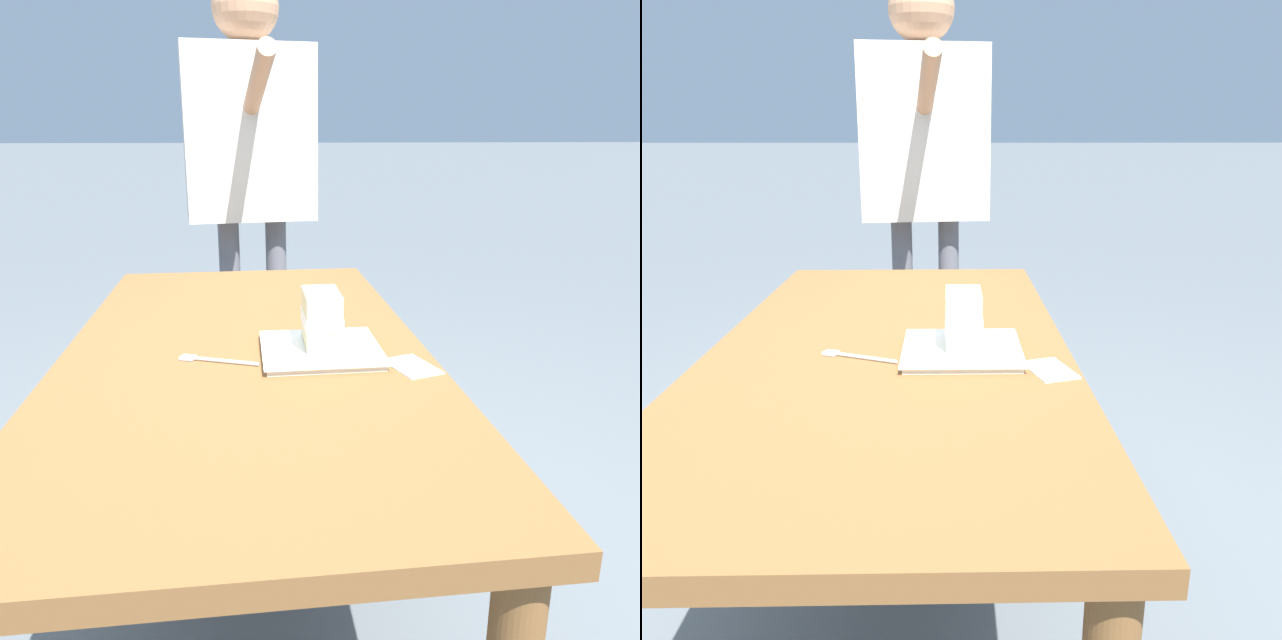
{
  "view_description": "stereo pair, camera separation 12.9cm",
  "coord_description": "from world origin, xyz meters",
  "views": [
    {
      "loc": [
        1.31,
        0.0,
        1.16
      ],
      "look_at": [
        0.08,
        0.16,
        0.79
      ],
      "focal_mm": 35.13,
      "sensor_mm": 36.0,
      "label": 1
    },
    {
      "loc": [
        1.32,
        0.13,
        1.16
      ],
      "look_at": [
        0.08,
        0.16,
        0.79
      ],
      "focal_mm": 35.13,
      "sensor_mm": 36.0,
      "label": 2
    }
  ],
  "objects": [
    {
      "name": "ground_plane",
      "position": [
        0.0,
        0.0,
        0.0
      ],
      "size": [
        160.0,
        160.0,
        0.0
      ],
      "primitive_type": "plane",
      "color": "slate"
    },
    {
      "name": "patio_table",
      "position": [
        0.0,
        0.0,
        0.62
      ],
      "size": [
        1.53,
        0.77,
        0.72
      ],
      "color": "brown",
      "rests_on": "ground"
    },
    {
      "name": "dessert_plate",
      "position": [
        0.08,
        0.16,
        0.72
      ],
      "size": [
        0.25,
        0.25,
        0.02
      ],
      "color": "white",
      "rests_on": "patio_table"
    },
    {
      "name": "cake_slice",
      "position": [
        0.07,
        0.16,
        0.79
      ],
      "size": [
        0.12,
        0.08,
        0.12
      ],
      "color": "beige",
      "rests_on": "dessert_plate"
    },
    {
      "name": "dessert_fork",
      "position": [
        0.1,
        -0.07,
        0.72
      ],
      "size": [
        0.08,
        0.16,
        0.01
      ],
      "color": "silver",
      "rests_on": "patio_table"
    },
    {
      "name": "paper_napkin",
      "position": [
        0.18,
        0.33,
        0.72
      ],
      "size": [
        0.13,
        0.11,
        0.0
      ],
      "color": "white",
      "rests_on": "patio_table"
    },
    {
      "name": "diner_person",
      "position": [
        -1.04,
        0.04,
        1.13
      ],
      "size": [
        0.61,
        0.48,
        1.69
      ],
      "color": "slate",
      "rests_on": "ground"
    }
  ]
}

